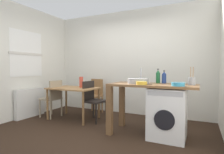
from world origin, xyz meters
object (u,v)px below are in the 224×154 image
utensil_crock (192,81)px  vase (81,82)px  bottle_tall_green (158,77)px  mixing_bowl (142,83)px  bottle_squat_brown (164,78)px  chair_spare_by_wall (95,94)px  colander (178,84)px  dining_table (74,92)px  chair_opposite (92,98)px  washing_machine (167,113)px  chair_person_seat (53,96)px

utensil_crock → vase: size_ratio=1.18×
bottle_tall_green → mixing_bowl: bottle_tall_green is taller
bottle_tall_green → bottle_squat_brown: bottle_tall_green is taller
chair_spare_by_wall → bottle_squat_brown: 2.22m
colander → vase: bearing=165.0°
bottle_tall_green → mixing_bowl: (-0.19, -0.43, -0.09)m
dining_table → chair_spare_by_wall: (0.11, 0.77, -0.14)m
chair_opposite → washing_machine: bearing=86.0°
dining_table → vase: (0.15, 0.10, 0.22)m
utensil_crock → bottle_squat_brown: bearing=160.5°
washing_machine → bottle_squat_brown: bearing=115.2°
mixing_bowl → colander: size_ratio=0.94×
mixing_bowl → chair_person_seat: bearing=170.9°
chair_person_seat → washing_machine: chair_person_seat is taller
utensil_crock → dining_table: bearing=174.9°
bottle_squat_brown → dining_table: bearing=178.3°
chair_person_seat → washing_machine: 2.75m
chair_opposite → chair_spare_by_wall: 0.80m
dining_table → bottle_tall_green: 2.02m
washing_machine → bottle_tall_green: (-0.21, 0.23, 0.61)m
chair_person_seat → colander: colander is taller
bottle_tall_green → mixing_bowl: size_ratio=1.41×
chair_person_seat → utensil_crock: bearing=-88.9°
washing_machine → colander: (0.19, -0.22, 0.52)m
washing_machine → bottle_tall_green: size_ratio=3.25×
utensil_crock → chair_spare_by_wall: bearing=157.8°
chair_person_seat → utensil_crock: (3.11, -0.12, 0.48)m
dining_table → chair_spare_by_wall: chair_spare_by_wall is taller
chair_spare_by_wall → chair_opposite: bearing=124.4°
chair_opposite → colander: colander is taller
chair_opposite → utensil_crock: size_ratio=3.00×
chair_opposite → mixing_bowl: size_ratio=4.78×
mixing_bowl → utensil_crock: size_ratio=0.63×
washing_machine → chair_spare_by_wall: bearing=153.2°
dining_table → bottle_squat_brown: bearing=-1.7°
utensil_crock → bottle_tall_green: bearing=163.1°
dining_table → colander: 2.46m
chair_spare_by_wall → washing_machine: (2.09, -1.05, -0.08)m
chair_person_seat → vase: 0.81m
utensil_crock → colander: (-0.18, -0.27, -0.04)m
chair_person_seat → bottle_tall_green: 2.58m
chair_opposite → vase: size_ratio=3.53×
washing_machine → utensil_crock: (0.37, 0.05, 0.56)m
utensil_crock → mixing_bowl: bearing=-162.0°
dining_table → washing_machine: size_ratio=1.28×
chair_opposite → chair_spare_by_wall: same height
chair_spare_by_wall → washing_machine: 2.34m
bottle_tall_green → dining_table: bearing=178.5°
bottle_squat_brown → chair_person_seat: bearing=-179.1°
washing_machine → utensil_crock: 0.67m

